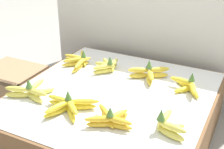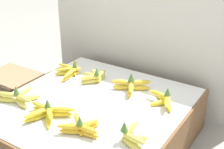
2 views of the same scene
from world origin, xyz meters
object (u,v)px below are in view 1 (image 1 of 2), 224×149
Objects in this scene: banana_bunch_front_right at (168,124)px; banana_bunch_middle_left at (79,60)px; banana_bunch_front_midright at (110,119)px; banana_bunch_front_midleft at (68,106)px; banana_bunch_middle_right at (188,86)px; wooden_crate at (13,86)px; banana_bunch_middle_midleft at (107,66)px; banana_bunch_middle_midright at (149,73)px; banana_bunch_front_left at (31,91)px.

banana_bunch_front_right is 0.62× the size of banana_bunch_middle_left.
banana_bunch_front_midleft is at bearing 177.77° from banana_bunch_front_midright.
banana_bunch_middle_right reaches higher than banana_bunch_front_midright.
banana_bunch_front_midleft reaches higher than wooden_crate.
banana_bunch_middle_left is (-0.45, 0.47, -0.00)m from banana_bunch_front_midright.
banana_bunch_middle_midleft and banana_bunch_middle_right have the same top height.
banana_bunch_front_midright is 1.08× the size of banana_bunch_middle_right.
banana_bunch_front_midleft is 0.51m from banana_bunch_middle_midright.
banana_bunch_front_midleft is at bearing -24.79° from wooden_crate.
wooden_crate is at bearing -167.40° from banana_bunch_middle_midright.
wooden_crate is 0.46m from banana_bunch_middle_left.
wooden_crate is at bearing -171.98° from banana_bunch_middle_right.
banana_bunch_middle_right reaches higher than banana_bunch_middle_left.
banana_bunch_middle_right is (-0.01, 0.37, -0.00)m from banana_bunch_front_right.
banana_bunch_middle_right is at bearing 63.98° from banana_bunch_front_midright.
banana_bunch_front_midleft is 1.52× the size of banana_bunch_front_right.
banana_bunch_middle_midright is (0.25, 0.01, 0.00)m from banana_bunch_middle_midleft.
banana_bunch_front_right is 0.83× the size of banana_bunch_middle_midleft.
banana_bunch_front_midright is at bearing -163.83° from banana_bunch_front_right.
banana_bunch_front_left is 0.78m from banana_bunch_middle_right.
banana_bunch_front_midleft is (0.61, -0.28, 0.18)m from wooden_crate.
banana_bunch_front_right reaches higher than banana_bunch_front_midright.
banana_bunch_front_right is (0.23, 0.07, 0.00)m from banana_bunch_front_midright.
banana_bunch_middle_right is (1.05, 0.15, 0.18)m from wooden_crate.
banana_bunch_middle_left is at bearing 133.74° from banana_bunch_front_midright.
banana_bunch_middle_midleft reaches higher than banana_bunch_front_midright.
banana_bunch_front_right reaches higher than banana_bunch_middle_midright.
banana_bunch_middle_midright reaches higher than banana_bunch_middle_right.
banana_bunch_middle_left is (-0.23, 0.46, -0.00)m from banana_bunch_front_midleft.
banana_bunch_middle_right is (0.66, -0.03, 0.00)m from banana_bunch_middle_left.
banana_bunch_front_midright is at bearing -46.26° from banana_bunch_middle_left.
banana_bunch_middle_midleft is (0.20, 0.43, -0.00)m from banana_bunch_front_left.
banana_bunch_front_midright is at bearing -89.25° from banana_bunch_middle_midright.
banana_bunch_middle_left is (-0.67, 0.40, -0.01)m from banana_bunch_front_right.
banana_bunch_front_left is 0.94× the size of banana_bunch_front_midleft.
banana_bunch_middle_midleft is 0.25m from banana_bunch_middle_midright.
banana_bunch_front_midleft is at bearing -85.02° from banana_bunch_middle_midleft.
banana_bunch_front_right is at bearing -39.71° from banana_bunch_middle_midleft.
banana_bunch_middle_midleft is at bearing -177.93° from banana_bunch_middle_midright.
banana_bunch_front_midright is (0.83, -0.29, 0.18)m from wooden_crate.
banana_bunch_front_midleft and banana_bunch_middle_midleft have the same top height.
banana_bunch_front_right is at bearing -12.07° from wooden_crate.
banana_bunch_middle_midleft is (0.19, -0.00, 0.00)m from banana_bunch_middle_left.
banana_bunch_middle_midright is at bearing 2.07° from banana_bunch_middle_midleft.
banana_bunch_middle_left is 0.66m from banana_bunch_middle_right.
banana_bunch_middle_midright reaches higher than banana_bunch_middle_left.
banana_bunch_middle_left is 0.44m from banana_bunch_middle_midright.
banana_bunch_front_midright is at bearing -116.02° from banana_bunch_middle_right.
banana_bunch_middle_midright is at bearing 65.76° from banana_bunch_front_midleft.
banana_bunch_middle_midright is 1.14× the size of banana_bunch_middle_right.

